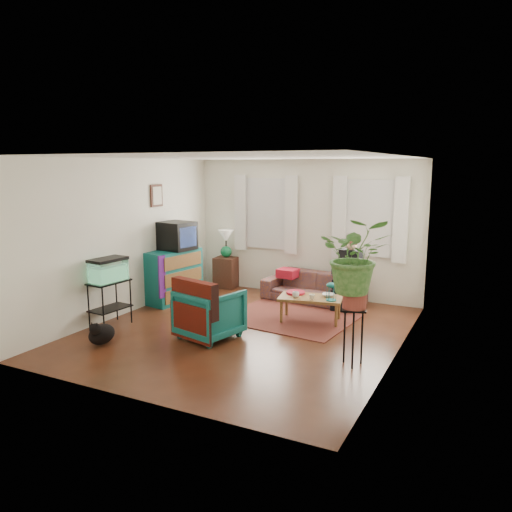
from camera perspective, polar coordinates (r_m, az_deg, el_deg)
The scene contains 31 objects.
floor at distance 7.66m, azimuth -1.35°, elevation -8.61°, with size 4.50×5.00×0.01m, color #4F2B14.
ceiling at distance 7.25m, azimuth -1.44°, elevation 11.24°, with size 4.50×5.00×0.01m, color white.
wall_back at distance 9.60m, azimuth 5.62°, elevation 3.17°, with size 4.50×0.01×2.60m, color silver.
wall_front at distance 5.30m, azimuth -14.16°, elevation -2.86°, with size 4.50×0.01×2.60m, color silver.
wall_left at distance 8.62m, azimuth -14.75°, elevation 2.08°, with size 0.01×5.00×2.60m, color silver.
wall_right at distance 6.61m, azimuth 16.12°, elevation -0.40°, with size 0.01×5.00×2.60m, color silver.
window_left at distance 9.87m, azimuth 1.25°, elevation 4.87°, with size 1.08×0.04×1.38m, color white.
window_right at distance 9.18m, azimuth 12.92°, elevation 4.21°, with size 1.08×0.04×1.38m, color white.
curtains_left at distance 9.79m, azimuth 1.05°, elevation 4.83°, with size 1.36×0.06×1.50m, color white.
curtains_right at distance 9.11m, azimuth 12.80°, elevation 4.17°, with size 1.36×0.06×1.50m, color white.
picture_frame at distance 9.18m, azimuth -11.26°, elevation 6.78°, with size 0.04×0.32×0.40m, color #3D2616.
area_rug at distance 8.31m, azimuth 3.81°, elevation -7.05°, with size 2.00×1.60×0.01m, color brown.
sofa at distance 9.23m, azimuth 6.58°, elevation -3.05°, with size 1.86×0.73×0.73m, color brown.
seated_person at distance 8.93m, azimuth 10.49°, elevation -2.35°, with size 0.46×0.57×1.11m, color black, non-canonical shape.
side_table at distance 10.31m, azimuth -3.41°, elevation -1.86°, with size 0.43×0.43×0.63m, color #412B18.
table_lamp at distance 10.21m, azimuth -3.44°, elevation 1.35°, with size 0.32×0.32×0.57m, color white, non-canonical shape.
dresser at distance 9.32m, azimuth -9.49°, elevation -2.24°, with size 0.53×1.07×0.96m, color #12576D.
crt_tv at distance 9.25m, azimuth -9.07°, elevation 2.31°, with size 0.59×0.53×0.51m, color black.
aquarium_stand at distance 8.13m, azimuth -16.33°, elevation -5.26°, with size 0.36×0.64×0.72m, color black.
aquarium at distance 8.01m, azimuth -16.53°, elevation -1.49°, with size 0.32×0.58×0.38m, color #7FD899.
black_cat at distance 7.38m, azimuth -17.23°, elevation -8.30°, with size 0.28×0.43×0.37m, color black.
armchair at distance 7.32m, azimuth -5.30°, elevation -6.23°, with size 0.78×0.73×0.81m, color #12676C.
serape_throw at distance 7.07m, azimuth -7.13°, elevation -5.45°, with size 0.81×0.19×0.66m, color #9E0A0A.
coffee_table at distance 8.11m, azimuth 6.23°, elevation -6.06°, with size 0.99×0.54×0.41m, color brown.
cup_a at distance 7.99m, azimuth 4.56°, elevation -4.42°, with size 0.11×0.11×0.09m, color white.
cup_b at distance 7.88m, azimuth 6.41°, elevation -4.68°, with size 0.09×0.09×0.08m, color beige.
bowl at distance 8.10m, azimuth 8.27°, elevation -4.44°, with size 0.20×0.20×0.05m, color white.
snack_tray at distance 8.22m, azimuth 4.54°, elevation -4.19°, with size 0.31×0.31×0.04m, color #B21414.
birdcage at distance 7.84m, azimuth 8.61°, elevation -4.03°, with size 0.16×0.16×0.29m, color #115B6B, non-canonical shape.
plant_stand at distance 6.43m, azimuth 11.04°, elevation -9.04°, with size 0.31×0.31×0.74m, color black.
potted_plant at distance 6.20m, azimuth 11.32°, elevation -1.29°, with size 0.85×0.73×0.94m, color #599947.
Camera 1 is at (3.40, -6.40, 2.47)m, focal length 35.00 mm.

